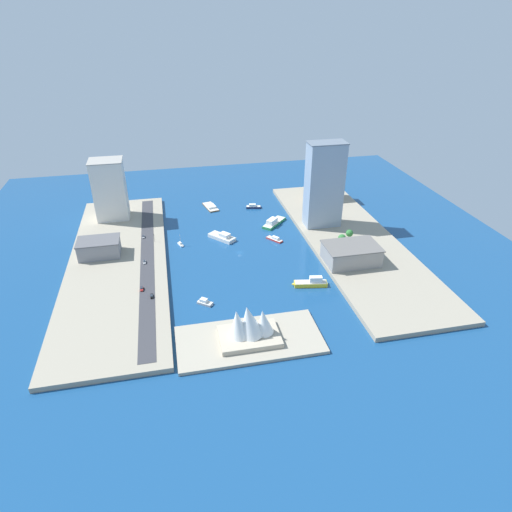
{
  "coord_description": "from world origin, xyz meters",
  "views": [
    {
      "loc": [
        50.09,
        295.45,
        164.96
      ],
      "look_at": [
        -10.13,
        12.87,
        2.93
      ],
      "focal_mm": 31.02,
      "sensor_mm": 36.0,
      "label": 1
    }
  ],
  "objects": [
    {
      "name": "peninsula_point",
      "position": [
        13.12,
        103.82,
        1.0
      ],
      "size": [
        82.13,
        39.12,
        2.0
      ],
      "primitive_type": "cube",
      "color": "#A89E89",
      "rests_on": "ground_plane"
    },
    {
      "name": "quay_east",
      "position": [
        91.18,
        0.0,
        1.65
      ],
      "size": [
        70.0,
        240.0,
        3.3
      ],
      "primitive_type": "cube",
      "color": "#9E937F",
      "rests_on": "ground_plane"
    },
    {
      "name": "traffic_light_waterfront",
      "position": [
        63.92,
        -26.09,
        7.64
      ],
      "size": [
        0.36,
        0.36,
        6.5
      ],
      "color": "black",
      "rests_on": "quay_east"
    },
    {
      "name": "apartment_midrise_tan",
      "position": [
        -100.21,
        -85.8,
        16.08
      ],
      "size": [
        26.67,
        16.83,
        25.51
      ],
      "color": "tan",
      "rests_on": "quay_west"
    },
    {
      "name": "yacht_sleek_gray",
      "position": [
        33.84,
        62.31,
        1.36
      ],
      "size": [
        10.57,
        9.58,
        3.74
      ],
      "color": "#999EA3",
      "rests_on": "ground_plane"
    },
    {
      "name": "suv_black",
      "position": [
        66.7,
        52.35,
        4.16
      ],
      "size": [
        1.89,
        5.01,
        1.42
      ],
      "color": "black",
      "rests_on": "road_strip"
    },
    {
      "name": "quay_west",
      "position": [
        -91.18,
        0.0,
        1.65
      ],
      "size": [
        70.0,
        240.0,
        3.3
      ],
      "primitive_type": "cube",
      "color": "#9E937F",
      "rests_on": "ground_plane"
    },
    {
      "name": "patrol_launch_navy",
      "position": [
        -28.18,
        -83.57,
        1.53
      ],
      "size": [
        15.37,
        7.17,
        4.06
      ],
      "color": "#1E284C",
      "rests_on": "ground_plane"
    },
    {
      "name": "van_white",
      "position": [
        71.55,
        6.72,
        4.21
      ],
      "size": [
        2.0,
        4.95,
        1.57
      ],
      "color": "black",
      "rests_on": "road_strip"
    },
    {
      "name": "tower_tall_glass",
      "position": [
        -76.37,
        -29.53,
        38.66
      ],
      "size": [
        30.71,
        17.05,
        70.67
      ],
      "color": "#8C9EB2",
      "rests_on": "quay_west"
    },
    {
      "name": "tugboat_red",
      "position": [
        -31.57,
        -14.76,
        1.2
      ],
      "size": [
        12.15,
        14.29,
        3.41
      ],
      "color": "red",
      "rests_on": "ground_plane"
    },
    {
      "name": "warehouse_low_gray",
      "position": [
        103.94,
        -12.32,
        9.65
      ],
      "size": [
        30.72,
        20.39,
        12.66
      ],
      "color": "gray",
      "rests_on": "quay_east"
    },
    {
      "name": "ground_plane",
      "position": [
        0.0,
        0.0,
        0.0
      ],
      "size": [
        440.0,
        440.0,
        0.0
      ],
      "primitive_type": "plane",
      "color": "navy"
    },
    {
      "name": "hotel_broad_white",
      "position": [
        98.21,
        -81.5,
        29.3
      ],
      "size": [
        27.75,
        22.74,
        51.94
      ],
      "color": "silver",
      "rests_on": "quay_east"
    },
    {
      "name": "park_tree_cluster",
      "position": [
        -83.57,
        5.9,
        8.57
      ],
      "size": [
        15.97,
        14.75,
        8.81
      ],
      "color": "brown",
      "rests_on": "quay_west"
    },
    {
      "name": "opera_landmark",
      "position": [
        13.23,
        103.82,
        11.32
      ],
      "size": [
        34.09,
        23.79,
        22.98
      ],
      "color": "#BCAD93",
      "rests_on": "peninsula_point"
    },
    {
      "name": "barge_flat_brown",
      "position": [
        11.24,
        -93.1,
        1.05
      ],
      "size": [
        14.2,
        25.21,
        2.81
      ],
      "color": "brown",
      "rests_on": "ground_plane"
    },
    {
      "name": "sailboat_small_white",
      "position": [
        43.97,
        -21.78,
        1.01
      ],
      "size": [
        4.7,
        8.37,
        10.25
      ],
      "color": "white",
      "rests_on": "ground_plane"
    },
    {
      "name": "road_strip",
      "position": [
        69.63,
        0.0,
        3.37
      ],
      "size": [
        9.82,
        228.0,
        0.15
      ],
      "primitive_type": "cube",
      "color": "#38383D",
      "rests_on": "quay_east"
    },
    {
      "name": "pickup_red",
      "position": [
        72.97,
        42.45,
        4.29
      ],
      "size": [
        1.88,
        4.99,
        1.75
      ],
      "color": "black",
      "rests_on": "road_strip"
    },
    {
      "name": "carpark_squat_concrete",
      "position": [
        -75.56,
        36.38,
        10.09
      ],
      "size": [
        39.3,
        26.9,
        13.52
      ],
      "color": "gray",
      "rests_on": "quay_west"
    },
    {
      "name": "sedan_silver",
      "position": [
        72.69,
        -35.2,
        4.2
      ],
      "size": [
        1.97,
        4.46,
        1.56
      ],
      "color": "black",
      "rests_on": "road_strip"
    },
    {
      "name": "ferry_green_doubledeck",
      "position": [
        -37.93,
        -44.19,
        2.14
      ],
      "size": [
        25.26,
        25.99,
        6.39
      ],
      "color": "#2D8C4C",
      "rests_on": "ground_plane"
    },
    {
      "name": "ferry_yellow_fast",
      "position": [
        -39.3,
        55.98,
        2.33
      ],
      "size": [
        24.71,
        9.79,
        7.03
      ],
      "color": "yellow",
      "rests_on": "ground_plane"
    },
    {
      "name": "ferry_white_commuter",
      "position": [
        9.94,
        -25.86,
        2.07
      ],
      "size": [
        21.9,
        23.42,
        6.04
      ],
      "color": "silver",
      "rests_on": "ground_plane"
    }
  ]
}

